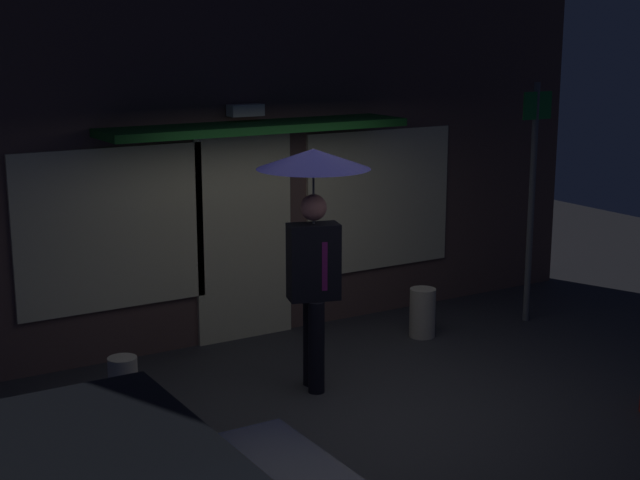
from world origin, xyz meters
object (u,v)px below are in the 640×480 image
Objects in this scene: person_with_umbrella at (314,210)px; sidewalk_bollard_2 at (123,386)px; street_sign_post at (532,190)px; sidewalk_bollard at (422,313)px.

person_with_umbrella is 4.31× the size of sidewalk_bollard_2.
street_sign_post reaches higher than sidewalk_bollard.
sidewalk_bollard_2 is (-1.71, 0.33, -1.42)m from person_with_umbrella.
sidewalk_bollard is (-1.37, 0.16, -1.25)m from street_sign_post.
street_sign_post is at bearing 26.17° from person_with_umbrella.
street_sign_post is 1.86m from sidewalk_bollard.
street_sign_post is 5.04× the size of sidewalk_bollard.
sidewalk_bollard_2 is at bearing -174.15° from sidewalk_bollard.
street_sign_post is (3.15, 0.53, -0.16)m from person_with_umbrella.
sidewalk_bollard is at bearing 5.85° from sidewalk_bollard_2.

